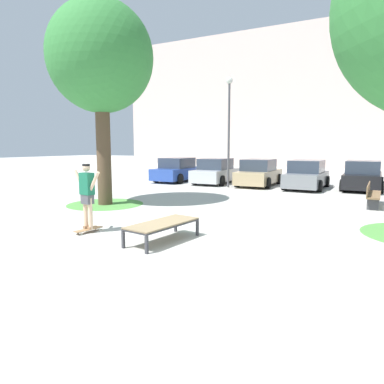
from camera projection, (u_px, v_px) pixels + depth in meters
name	position (u px, v px, depth m)	size (l,w,h in m)	color
ground_plane	(175.00, 244.00, 7.97)	(120.00, 120.00, 0.00)	#B7B5AD
building_facade	(308.00, 98.00, 37.54)	(43.90, 4.00, 14.80)	beige
skate_box	(163.00, 224.00, 8.13)	(1.04, 1.99, 0.46)	#38383D
skateboard	(89.00, 229.00, 9.03)	(0.32, 0.82, 0.09)	#9E754C
skater	(87.00, 192.00, 8.90)	(1.00, 0.33, 1.69)	beige
tree_near_left	(101.00, 59.00, 12.71)	(3.86, 3.86, 7.51)	brown
grass_patch_near_left	(105.00, 204.00, 13.42)	(2.90, 2.90, 0.01)	#519342
car_blue	(178.00, 170.00, 22.17)	(1.95, 4.22, 1.50)	#28479E
car_silver	(216.00, 172.00, 20.95)	(2.00, 4.24, 1.50)	#B7BABF
car_tan	(259.00, 173.00, 19.73)	(1.96, 4.22, 1.50)	tan
car_grey	(307.00, 175.00, 18.35)	(2.00, 4.24, 1.50)	slate
car_black	(363.00, 176.00, 17.83)	(1.97, 4.22, 1.50)	black
park_bench	(372.00, 194.00, 12.99)	(0.50, 2.41, 0.83)	brown
light_post	(229.00, 116.00, 18.44)	(0.36, 0.36, 5.83)	#4C4C51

